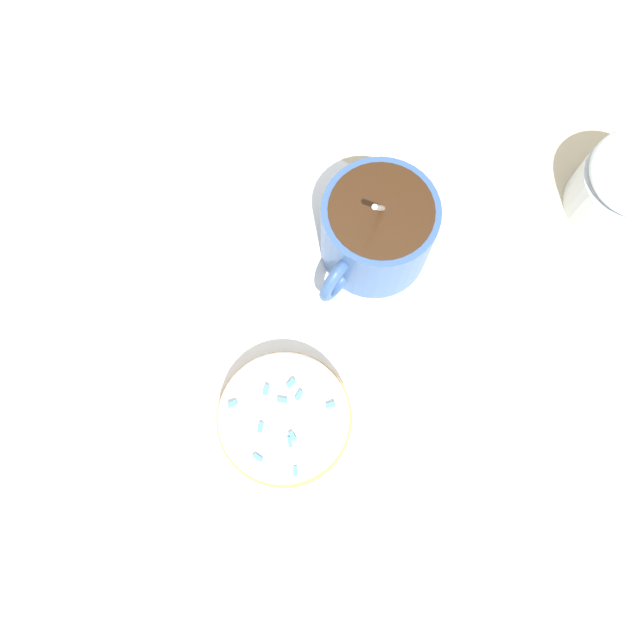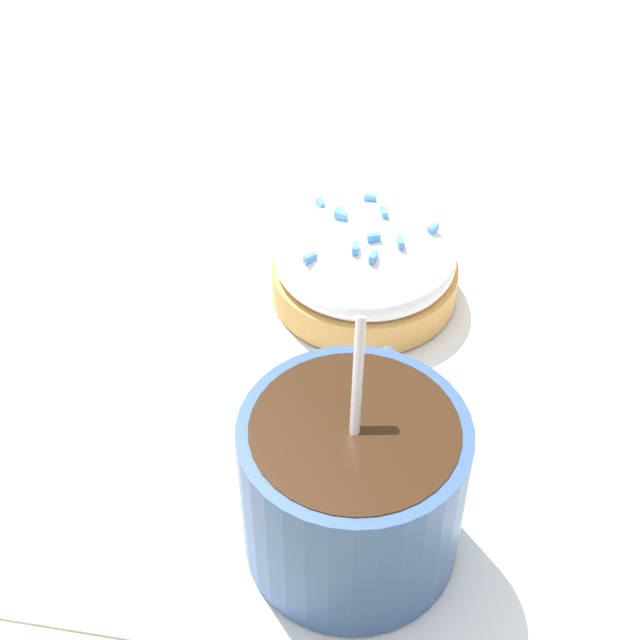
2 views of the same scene
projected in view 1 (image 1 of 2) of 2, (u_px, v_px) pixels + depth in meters
The scene contains 5 objects.
ground_plane at pixel (341, 340), 0.51m from camera, with size 3.00×3.00×0.00m, color #C6B793.
paper_napkin at pixel (341, 340), 0.51m from camera, with size 0.32×0.29×0.00m.
coffee_cup at pixel (377, 230), 0.50m from camera, with size 0.12×0.09×0.11m.
frosted_pastry at pixel (284, 417), 0.47m from camera, with size 0.10×0.10×0.05m.
sugar_bowl at pixel (629, 185), 0.52m from camera, with size 0.08×0.08×0.07m.
Camera 1 is at (-0.12, -0.04, 0.50)m, focal length 35.00 mm.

